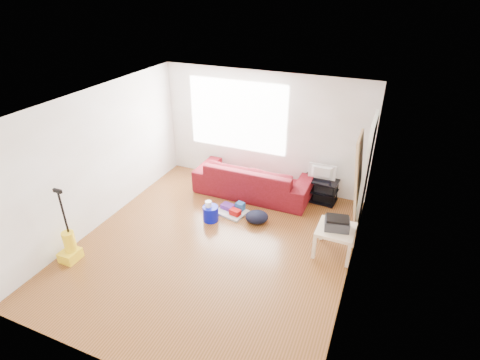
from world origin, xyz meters
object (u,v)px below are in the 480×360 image
at_px(side_table, 336,232).
at_px(cleaning_tray, 233,210).
at_px(tv_stand, 320,190).
at_px(sofa, 253,193).
at_px(bucket, 211,220).
at_px(vacuum, 70,247).
at_px(backpack, 257,222).

distance_m(side_table, cleaning_tray, 2.13).
relative_size(tv_stand, side_table, 1.21).
xyz_separation_m(sofa, side_table, (1.96, -1.31, 0.42)).
relative_size(side_table, bucket, 2.06).
bearing_deg(tv_stand, vacuum, -129.26).
height_order(side_table, bucket, side_table).
relative_size(bucket, vacuum, 0.23).
bearing_deg(sofa, cleaning_tray, 83.95).
distance_m(tv_stand, side_table, 1.69).
bearing_deg(backpack, tv_stand, 32.65).
bearing_deg(vacuum, sofa, 57.18).
bearing_deg(vacuum, backpack, 40.96).
relative_size(bucket, backpack, 0.68).
relative_size(sofa, cleaning_tray, 3.79).
height_order(tv_stand, cleaning_tray, tv_stand).
xyz_separation_m(tv_stand, cleaning_tray, (-1.46, -1.13, -0.19)).
relative_size(backpack, vacuum, 0.34).
relative_size(cleaning_tray, backpack, 1.47).
bearing_deg(sofa, bucket, 73.17).
xyz_separation_m(side_table, bucket, (-2.34, 0.06, -0.42)).
bearing_deg(sofa, tv_stand, -168.86).
relative_size(tv_stand, vacuum, 0.58).
relative_size(cleaning_tray, vacuum, 0.50).
xyz_separation_m(side_table, backpack, (-1.50, 0.33, -0.42)).
xyz_separation_m(cleaning_tray, vacuum, (-1.90, -2.29, 0.18)).
bearing_deg(side_table, tv_stand, 110.60).
height_order(cleaning_tray, backpack, cleaning_tray).
bearing_deg(vacuum, side_table, 24.42).
distance_m(tv_stand, cleaning_tray, 1.86).
bearing_deg(side_table, bucket, 178.60).
height_order(tv_stand, side_table, side_table).
xyz_separation_m(tv_stand, vacuum, (-3.36, -3.42, -0.01)).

